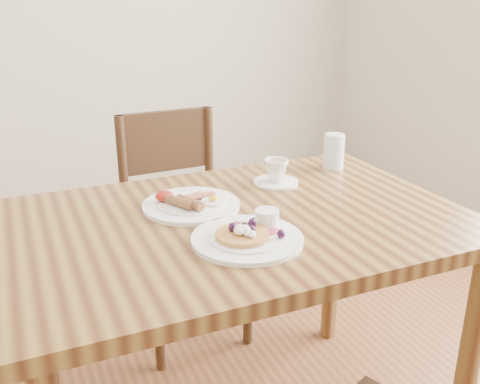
{
  "coord_description": "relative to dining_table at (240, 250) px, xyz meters",
  "views": [
    {
      "loc": [
        -0.53,
        -1.2,
        1.31
      ],
      "look_at": [
        0.0,
        0.0,
        0.82
      ],
      "focal_mm": 40.0,
      "sensor_mm": 36.0,
      "label": 1
    }
  ],
  "objects": [
    {
      "name": "breakfast_plate",
      "position": [
        -0.1,
        0.11,
        0.11
      ],
      "size": [
        0.27,
        0.27,
        0.04
      ],
      "color": "white",
      "rests_on": "dining_table"
    },
    {
      "name": "pancake_plate",
      "position": [
        -0.04,
        -0.14,
        0.11
      ],
      "size": [
        0.27,
        0.27,
        0.06
      ],
      "color": "white",
      "rests_on": "dining_table"
    },
    {
      "name": "water_glass",
      "position": [
        0.46,
        0.26,
        0.16
      ],
      "size": [
        0.07,
        0.07,
        0.12
      ],
      "primitive_type": "cylinder",
      "color": "silver",
      "rests_on": "dining_table"
    },
    {
      "name": "chair_far",
      "position": [
        0.03,
        0.66,
        -0.16
      ],
      "size": [
        0.44,
        0.44,
        0.88
      ],
      "rotation": [
        0.0,
        0.0,
        3.18
      ],
      "color": "#3C2615",
      "rests_on": "ground"
    },
    {
      "name": "teacup_saucer",
      "position": [
        0.21,
        0.2,
        0.13
      ],
      "size": [
        0.14,
        0.14,
        0.08
      ],
      "color": "white",
      "rests_on": "dining_table"
    },
    {
      "name": "dining_table",
      "position": [
        0.0,
        0.0,
        0.0
      ],
      "size": [
        1.2,
        0.8,
        0.75
      ],
      "color": "brown",
      "rests_on": "ground"
    }
  ]
}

